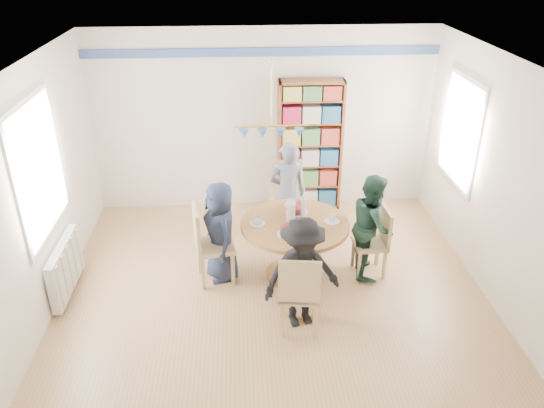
{
  "coord_description": "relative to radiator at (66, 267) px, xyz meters",
  "views": [
    {
      "loc": [
        -0.34,
        -4.99,
        3.83
      ],
      "look_at": [
        0.0,
        0.4,
        1.05
      ],
      "focal_mm": 35.0,
      "sensor_mm": 36.0,
      "label": 1
    }
  ],
  "objects": [
    {
      "name": "dining_table",
      "position": [
        2.7,
        0.18,
        0.21
      ],
      "size": [
        1.3,
        1.3,
        0.75
      ],
      "color": "olive",
      "rests_on": "ground"
    },
    {
      "name": "chair_left",
      "position": [
        1.65,
        0.14,
        0.2
      ],
      "size": [
        0.51,
        0.51,
        1.01
      ],
      "color": "tan",
      "rests_on": "ground"
    },
    {
      "name": "person_left",
      "position": [
        1.81,
        0.22,
        0.28
      ],
      "size": [
        0.57,
        0.71,
        1.27
      ],
      "primitive_type": "imported",
      "rotation": [
        0.0,
        0.0,
        -1.26
      ],
      "color": "#1B243D",
      "rests_on": "ground"
    },
    {
      "name": "person_right",
      "position": [
        3.64,
        0.21,
        0.31
      ],
      "size": [
        0.58,
        0.7,
        1.32
      ],
      "primitive_type": "imported",
      "rotation": [
        0.0,
        0.0,
        1.44
      ],
      "color": "#1A342A",
      "rests_on": "ground"
    },
    {
      "name": "room_shell",
      "position": [
        2.16,
        0.57,
        1.3
      ],
      "size": [
        5.0,
        5.0,
        5.0
      ],
      "color": "white",
      "rests_on": "ground"
    },
    {
      "name": "person_far",
      "position": [
        2.69,
        1.08,
        0.36
      ],
      "size": [
        0.54,
        0.37,
        1.42
      ],
      "primitive_type": "imported",
      "rotation": [
        0.0,
        0.0,
        3.2
      ],
      "color": "gray",
      "rests_on": "ground"
    },
    {
      "name": "ground",
      "position": [
        2.42,
        -0.3,
        -0.35
      ],
      "size": [
        5.0,
        5.0,
        0.0
      ],
      "primitive_type": "plane",
      "color": "tan"
    },
    {
      "name": "radiator",
      "position": [
        0.0,
        0.0,
        0.0
      ],
      "size": [
        0.12,
        1.0,
        0.6
      ],
      "color": "silver",
      "rests_on": "ground"
    },
    {
      "name": "person_near",
      "position": [
        2.68,
        -0.72,
        0.29
      ],
      "size": [
        0.92,
        0.66,
        1.29
      ],
      "primitive_type": "imported",
      "rotation": [
        0.0,
        0.0,
        0.24
      ],
      "color": "black",
      "rests_on": "ground"
    },
    {
      "name": "chair_right",
      "position": [
        3.7,
        0.19,
        0.13
      ],
      "size": [
        0.4,
        0.4,
        0.88
      ],
      "color": "tan",
      "rests_on": "ground"
    },
    {
      "name": "bookshelf",
      "position": [
        3.1,
        2.04,
        0.63
      ],
      "size": [
        0.95,
        0.28,
        1.99
      ],
      "color": "brown",
      "rests_on": "ground"
    },
    {
      "name": "chair_far",
      "position": [
        2.7,
        1.24,
        0.23
      ],
      "size": [
        0.52,
        0.52,
        1.06
      ],
      "color": "tan",
      "rests_on": "ground"
    },
    {
      "name": "tableware",
      "position": [
        2.67,
        0.2,
        0.46
      ],
      "size": [
        1.07,
        1.07,
        0.28
      ],
      "color": "white",
      "rests_on": "dining_table"
    },
    {
      "name": "chair_near",
      "position": [
        2.64,
        -0.87,
        0.18
      ],
      "size": [
        0.48,
        0.48,
        0.97
      ],
      "color": "tan",
      "rests_on": "ground"
    }
  ]
}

